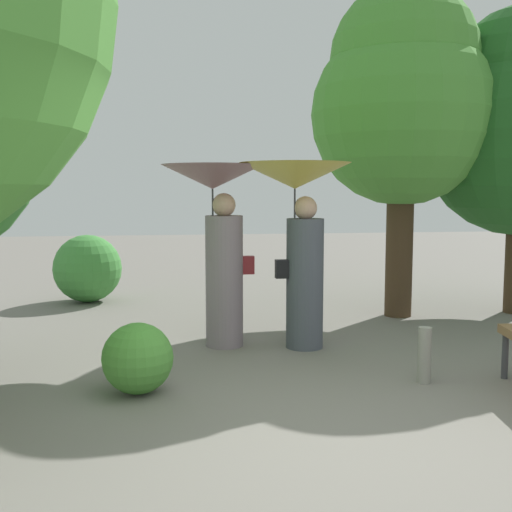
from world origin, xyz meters
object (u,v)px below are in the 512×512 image
object	(u,v)px
path_marker_post	(425,355)
person_right	(299,216)
person_left	(218,222)
tree_near_right	(403,97)

from	to	relation	value
path_marker_post	person_right	bearing A→B (deg)	121.17
person_left	person_right	distance (m)	0.88
tree_near_right	path_marker_post	distance (m)	4.08
person_left	path_marker_post	bearing A→B (deg)	-139.23
person_left	tree_near_right	distance (m)	3.31
person_left	person_right	bearing A→B (deg)	-109.68
person_right	tree_near_right	world-z (taller)	tree_near_right
tree_near_right	path_marker_post	size ratio (longest dim) A/B	8.71
person_left	tree_near_right	world-z (taller)	tree_near_right
tree_near_right	path_marker_post	xyz separation A→B (m)	(-0.90, -2.91, -2.71)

